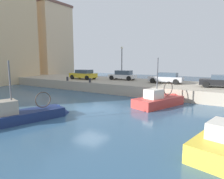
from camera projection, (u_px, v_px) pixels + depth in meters
name	position (u px, v px, depth m)	size (l,w,h in m)	color
water_surface	(91.00, 110.00, 15.99)	(80.00, 80.00, 0.00)	#335675
quay_wall	(146.00, 87.00, 25.49)	(9.00, 56.00, 1.20)	#ADA08C
fishing_boat_navy	(25.00, 119.00, 13.05)	(6.68, 3.27, 4.73)	navy
fishing_boat_red	(161.00, 104.00, 17.52)	(5.90, 3.65, 5.12)	#BC3833
parked_car_black	(222.00, 81.00, 20.26)	(2.29, 4.26, 1.31)	black
parked_car_white	(123.00, 75.00, 28.51)	(2.31, 4.12, 1.37)	silver
parked_car_silver	(166.00, 78.00, 24.12)	(1.99, 4.16, 1.32)	#B7B7BC
parked_car_yellow	(83.00, 74.00, 29.42)	(2.17, 4.15, 1.43)	gold
mooring_bollard_south	(90.00, 80.00, 25.09)	(0.28, 0.28, 0.55)	#2D2D33
mooring_bollard_mid	(67.00, 79.00, 27.23)	(0.28, 0.28, 0.55)	#2D2D33
quay_streetlamp	(122.00, 57.00, 28.58)	(0.36, 0.36, 4.83)	#38383D
waterfront_building_west_mid	(50.00, 42.00, 42.49)	(7.64, 7.04, 15.80)	beige
waterfront_building_central	(4.00, 32.00, 33.68)	(8.95, 7.02, 17.62)	#D1B284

